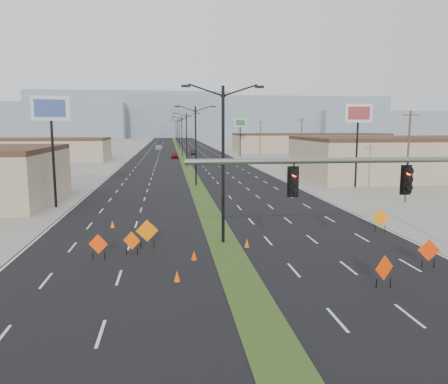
{
  "coord_description": "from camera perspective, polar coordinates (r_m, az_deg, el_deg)",
  "views": [
    {
      "loc": [
        -3.42,
        -15.41,
        7.5
      ],
      "look_at": [
        0.18,
        12.93,
        3.2
      ],
      "focal_mm": 35.0,
      "sensor_mm": 36.0,
      "label": 1
    }
  ],
  "objects": [
    {
      "name": "utility_pole_2",
      "position": [
        112.9,
        4.78,
        7.1
      ],
      "size": [
        1.6,
        0.2,
        9.0
      ],
      "color": "#4C3823",
      "rests_on": "ground"
    },
    {
      "name": "car_left",
      "position": [
        104.78,
        -6.46,
        4.8
      ],
      "size": [
        1.71,
        4.23,
        1.44
      ],
      "primitive_type": "imported",
      "rotation": [
        0.0,
        0.0,
        -0.0
      ],
      "color": "maroon",
      "rests_on": "ground"
    },
    {
      "name": "pole_sign_east_near",
      "position": [
        56.33,
        17.12,
        9.08
      ],
      "size": [
        3.35,
        0.62,
        10.22
      ],
      "rotation": [
        0.0,
        0.0,
        -0.07
      ],
      "color": "black",
      "rests_on": "ground"
    },
    {
      "name": "median_strip",
      "position": [
        115.7,
        -5.54,
        4.8
      ],
      "size": [
        2.0,
        400.0,
        0.04
      ],
      "primitive_type": "cube",
      "color": "#314E1C",
      "rests_on": "ground"
    },
    {
      "name": "cone_1",
      "position": [
        25.0,
        -3.93,
        -8.24
      ],
      "size": [
        0.45,
        0.45,
        0.57
      ],
      "primitive_type": "cone",
      "rotation": [
        0.0,
        0.0,
        -0.43
      ],
      "color": "#FF3A05",
      "rests_on": "ground"
    },
    {
      "name": "pole_sign_east_far",
      "position": [
        109.79,
        2.15,
        8.66
      ],
      "size": [
        2.96,
        1.58,
        9.45
      ],
      "rotation": [
        0.0,
        0.0,
        -0.42
      ],
      "color": "black",
      "rests_on": "ground"
    },
    {
      "name": "construction_sign_5",
      "position": [
        33.08,
        19.78,
        -3.29
      ],
      "size": [
        1.26,
        0.28,
        1.7
      ],
      "rotation": [
        0.0,
        0.0,
        -0.19
      ],
      "color": "orange",
      "rests_on": "ground"
    },
    {
      "name": "utility_pole_1",
      "position": [
        79.01,
        10.08,
        6.38
      ],
      "size": [
        1.6,
        0.2,
        9.0
      ],
      "color": "#4C3823",
      "rests_on": "ground"
    },
    {
      "name": "streetlight_0",
      "position": [
        27.7,
        -0.12,
        4.25
      ],
      "size": [
        5.15,
        0.24,
        10.02
      ],
      "color": "black",
      "rests_on": "ground"
    },
    {
      "name": "streetlight_3",
      "position": [
        111.48,
        -5.52,
        7.45
      ],
      "size": [
        5.15,
        0.24,
        10.02
      ],
      "color": "black",
      "rests_on": "ground"
    },
    {
      "name": "construction_sign_2",
      "position": [
        27.38,
        -10.01,
        -5.13
      ],
      "size": [
        1.37,
        0.15,
        1.83
      ],
      "rotation": [
        0.0,
        0.0,
        0.08
      ],
      "color": "orange",
      "rests_on": "ground"
    },
    {
      "name": "building_se_near",
      "position": [
        71.22,
        24.55,
        3.96
      ],
      "size": [
        36.0,
        18.0,
        5.5
      ],
      "primitive_type": "cube",
      "color": "tan",
      "rests_on": "ground"
    },
    {
      "name": "mesa_center",
      "position": [
        318.45,
        0.62,
        9.73
      ],
      "size": [
        220.0,
        50.0,
        28.0
      ],
      "primitive_type": "cube",
      "color": "gray",
      "rests_on": "ground"
    },
    {
      "name": "building_se_far",
      "position": [
        132.17,
        11.11,
        6.23
      ],
      "size": [
        44.0,
        16.0,
        5.0
      ],
      "primitive_type": "cube",
      "color": "tan",
      "rests_on": "ground"
    },
    {
      "name": "road_surface",
      "position": [
        115.7,
        -5.54,
        4.8
      ],
      "size": [
        25.0,
        400.0,
        0.02
      ],
      "primitive_type": "cube",
      "color": "black",
      "rests_on": "ground"
    },
    {
      "name": "construction_sign_4",
      "position": [
        25.84,
        25.19,
        -7.02
      ],
      "size": [
        1.16,
        0.28,
        1.57
      ],
      "rotation": [
        0.0,
        0.0,
        -0.2
      ],
      "color": "#F93205",
      "rests_on": "ground"
    },
    {
      "name": "building_sw_far",
      "position": [
        104.53,
        -23.18,
        4.99
      ],
      "size": [
        30.0,
        14.0,
        4.5
      ],
      "primitive_type": "cube",
      "color": "tan",
      "rests_on": "ground"
    },
    {
      "name": "construction_sign_3",
      "position": [
        21.89,
        20.2,
        -9.45
      ],
      "size": [
        1.11,
        0.52,
        1.59
      ],
      "rotation": [
        0.0,
        0.0,
        0.41
      ],
      "color": "#F03A05",
      "rests_on": "ground"
    },
    {
      "name": "car_far",
      "position": [
        139.67,
        -8.52,
        5.72
      ],
      "size": [
        2.35,
        5.59,
        1.61
      ],
      "primitive_type": "imported",
      "rotation": [
        0.0,
        0.0,
        0.02
      ],
      "color": "#9EA4A7",
      "rests_on": "ground"
    },
    {
      "name": "ground",
      "position": [
        17.48,
        4.98,
        -16.89
      ],
      "size": [
        600.0,
        600.0,
        0.0
      ],
      "primitive_type": "plane",
      "color": "gray",
      "rests_on": "ground"
    },
    {
      "name": "streetlight_5",
      "position": [
        167.46,
        -6.12,
        7.8
      ],
      "size": [
        5.15,
        0.24,
        10.02
      ],
      "color": "black",
      "rests_on": "ground"
    },
    {
      "name": "utility_pole_0",
      "position": [
        46.79,
        22.89,
        4.43
      ],
      "size": [
        1.6,
        0.2,
        9.0
      ],
      "color": "#4C3823",
      "rests_on": "ground"
    },
    {
      "name": "construction_sign_0",
      "position": [
        25.75,
        -16.11,
        -6.68
      ],
      "size": [
        1.1,
        0.34,
        1.51
      ],
      "rotation": [
        0.0,
        0.0,
        -0.27
      ],
      "color": "#FF3D05",
      "rests_on": "ground"
    },
    {
      "name": "cone_0",
      "position": [
        21.75,
        -6.14,
        -10.89
      ],
      "size": [
        0.36,
        0.36,
        0.55
      ],
      "primitive_type": "cone",
      "rotation": [
        0.0,
        0.0,
        0.11
      ],
      "color": "#ED5405",
      "rests_on": "ground"
    },
    {
      "name": "cone_2",
      "position": [
        27.51,
        3.01,
        -6.68
      ],
      "size": [
        0.37,
        0.37,
        0.55
      ],
      "primitive_type": "cone",
      "rotation": [
        0.0,
        0.0,
        0.15
      ],
      "color": "#D75704",
      "rests_on": "ground"
    },
    {
      "name": "streetlight_4",
      "position": [
        139.47,
        -5.88,
        7.66
      ],
      "size": [
        5.15,
        0.24,
        10.02
      ],
      "color": "black",
      "rests_on": "ground"
    },
    {
      "name": "cone_3",
      "position": [
        33.66,
        -14.37,
        -4.1
      ],
      "size": [
        0.39,
        0.39,
        0.55
      ],
      "primitive_type": "cone",
      "rotation": [
        0.0,
        0.0,
        -0.18
      ],
      "color": "orange",
      "rests_on": "ground"
    },
    {
      "name": "streetlight_6",
      "position": [
        195.45,
        -6.29,
        7.9
      ],
      "size": [
        5.15,
        0.24,
        10.02
      ],
      "color": "black",
      "rests_on": "ground"
    },
    {
      "name": "mesa_backdrop",
      "position": [
        336.57,
        -11.93,
        9.83
      ],
      "size": [
        140.0,
        50.0,
        32.0
      ],
      "primitive_type": "cube",
      "color": "gray",
      "rests_on": "ground"
    },
    {
      "name": "pole_sign_west",
      "position": [
        43.26,
        -21.68,
        9.18
      ],
      "size": [
        3.29,
        1.34,
        10.25
      ],
      "rotation": [
        0.0,
        0.0,
        0.31
      ],
      "color": "black",
      "rests_on": "ground"
    },
    {
      "name": "streetlight_1",
      "position": [
        55.55,
        -3.72,
        6.4
      ],
      "size": [
        5.15,
        0.24,
        10.02
      ],
      "color": "black",
      "rests_on": "ground"
    },
    {
      "name": "streetlight_2",
      "position": [
        83.51,
        -4.92,
        7.1
      ],
      "size": [
        5.15,
        0.24,
        10.02
      ],
      "color": "black",
      "rests_on": "ground"
    },
    {
      "name": "mesa_east",
      "position": [
        356.26,
        24.01,
        8.07
      ],
      "size": [
        160.0,
        50.0,
        18.0
      ],
      "primitive_type": "cube",
      "color": "gray",
      "rests_on": "ground"
    },
    {
      "name": "signal_mast",
      "position": [
        21.3,
        27.05,
        0.31
      ],
      "size": [
        16.3,
        0.6,
        8.0
      ],
      "color": "slate",
      "rests_on": "ground"
    },
    {
      "name": "car_mid",
      "position": [
        118.01,
        -4.06,
        5.22
      ],
      "size": [
        1.76,
        4.12,
        1.32
      ],
      "primitive_type": "imported",
      "rotation": [
        0.0,
        0.0,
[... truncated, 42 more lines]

